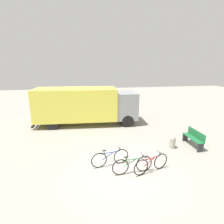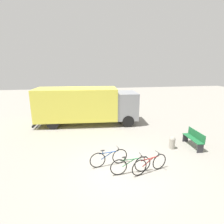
% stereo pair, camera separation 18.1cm
% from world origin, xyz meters
% --- Properties ---
extents(ground_plane, '(60.00, 60.00, 0.00)m').
position_xyz_m(ground_plane, '(0.00, 0.00, 0.00)').
color(ground_plane, gray).
extents(delivery_truck, '(8.01, 2.97, 2.86)m').
position_xyz_m(delivery_truck, '(-1.39, 6.79, 1.60)').
color(delivery_truck, '#EAE04C').
rests_on(delivery_truck, ground).
extents(park_bench, '(0.46, 1.60, 0.95)m').
position_xyz_m(park_bench, '(4.54, 1.54, 0.52)').
color(park_bench, '#1E6638').
rests_on(park_bench, ground).
extents(bicycle_near, '(1.80, 0.47, 0.83)m').
position_xyz_m(bicycle_near, '(-0.53, 0.41, 0.39)').
color(bicycle_near, black).
rests_on(bicycle_near, ground).
extents(bicycle_middle, '(1.81, 0.44, 0.83)m').
position_xyz_m(bicycle_middle, '(0.29, -0.36, 0.39)').
color(bicycle_middle, black).
rests_on(bicycle_middle, ground).
extents(bicycle_far, '(1.75, 0.63, 0.83)m').
position_xyz_m(bicycle_far, '(1.12, -0.42, 0.39)').
color(bicycle_far, black).
rests_on(bicycle_far, ground).
extents(bollard_near_bench, '(0.33, 0.33, 0.71)m').
position_xyz_m(bollard_near_bench, '(3.22, 1.54, 0.38)').
color(bollard_near_bench, '#9E998C').
rests_on(bollard_near_bench, ground).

